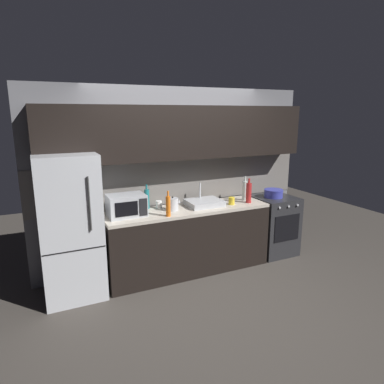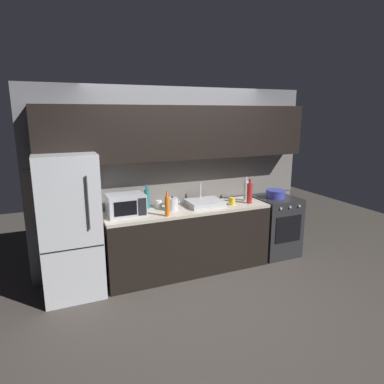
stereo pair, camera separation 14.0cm
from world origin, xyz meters
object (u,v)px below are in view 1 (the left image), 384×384
object	(u,v)px
refrigerator	(70,227)
wine_bottle_teal	(147,199)
kettle	(173,204)
wine_bottle_clear	(245,190)
cooking_pot	(273,193)
oven_range	(274,225)
microwave	(126,205)
wine_bottle_red	(249,193)
mug_white	(159,204)
mug_yellow	(232,201)
wine_bottle_orange	(168,206)

from	to	relation	value
refrigerator	wine_bottle_teal	distance (m)	1.05
kettle	wine_bottle_clear	world-z (taller)	wine_bottle_clear
wine_bottle_clear	cooking_pot	bearing A→B (deg)	-5.31
refrigerator	oven_range	distance (m)	3.01
microwave	refrigerator	bearing A→B (deg)	-178.45
kettle	wine_bottle_teal	size ratio (longest dim) A/B	0.57
oven_range	microwave	xyz separation A→B (m)	(-2.30, 0.02, 0.58)
microwave	wine_bottle_red	world-z (taller)	wine_bottle_red
refrigerator	cooking_pot	world-z (taller)	refrigerator
oven_range	kettle	world-z (taller)	kettle
wine_bottle_teal	wine_bottle_red	bearing A→B (deg)	-12.76
microwave	wine_bottle_teal	bearing A→B (deg)	31.23
microwave	wine_bottle_red	bearing A→B (deg)	-3.88
mug_white	wine_bottle_red	bearing A→B (deg)	-12.40
microwave	wine_bottle_clear	distance (m)	1.77
oven_range	microwave	world-z (taller)	microwave
mug_white	cooking_pot	bearing A→B (deg)	-5.66
wine_bottle_teal	wine_bottle_red	distance (m)	1.45
wine_bottle_clear	mug_white	world-z (taller)	wine_bottle_clear
refrigerator	oven_range	world-z (taller)	refrigerator
wine_bottle_teal	mug_yellow	bearing A→B (deg)	-14.88
kettle	wine_bottle_red	size ratio (longest dim) A/B	0.54
kettle	mug_white	xyz separation A→B (m)	(-0.13, 0.18, -0.03)
oven_range	wine_bottle_clear	bearing A→B (deg)	174.91
refrigerator	microwave	distance (m)	0.70
refrigerator	oven_range	bearing A→B (deg)	-0.02
refrigerator	wine_bottle_clear	world-z (taller)	refrigerator
oven_range	mug_yellow	size ratio (longest dim) A/B	8.68
wine_bottle_red	mug_yellow	distance (m)	0.29
mug_white	cooking_pot	xyz separation A→B (m)	(1.78, -0.18, 0.01)
wine_bottle_teal	oven_range	bearing A→B (deg)	-6.39
oven_range	wine_bottle_clear	size ratio (longest dim) A/B	2.54
kettle	mug_white	world-z (taller)	kettle
wine_bottle_clear	wine_bottle_red	size ratio (longest dim) A/B	1.01
oven_range	mug_yellow	xyz separation A→B (m)	(-0.83, -0.08, 0.50)
kettle	wine_bottle_orange	bearing A→B (deg)	-123.88
oven_range	wine_bottle_red	xyz separation A→B (m)	(-0.56, -0.10, 0.60)
kettle	cooking_pot	bearing A→B (deg)	0.03
microwave	kettle	xyz separation A→B (m)	(0.61, -0.02, -0.05)
kettle	wine_bottle_orange	distance (m)	0.27
wine_bottle_teal	mug_yellow	size ratio (longest dim) A/B	3.21
mug_white	wine_bottle_clear	bearing A→B (deg)	-5.80
oven_range	mug_white	bearing A→B (deg)	174.41
oven_range	mug_white	size ratio (longest dim) A/B	8.87
kettle	mug_yellow	xyz separation A→B (m)	(0.86, -0.08, -0.03)
mug_yellow	microwave	bearing A→B (deg)	176.06
wine_bottle_clear	wine_bottle_red	distance (m)	0.15
wine_bottle_red	mug_white	distance (m)	1.29
refrigerator	wine_bottle_teal	size ratio (longest dim) A/B	5.16
refrigerator	wine_bottle_teal	world-z (taller)	refrigerator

